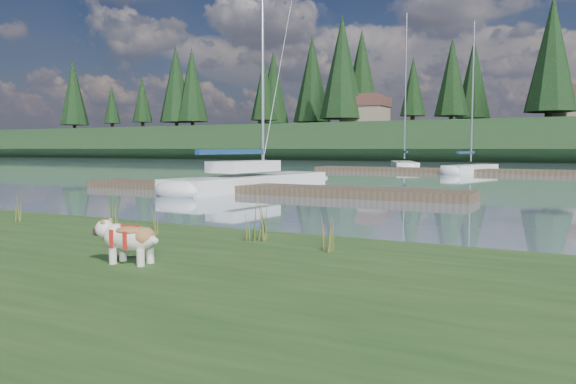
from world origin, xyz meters
The scene contains 21 objects.
ground centered at (0.00, 30.00, 0.00)m, with size 200.00×200.00×0.00m, color #7D94A7.
ridge centered at (0.00, 73.00, 2.50)m, with size 200.00×20.00×5.00m, color #1B341A.
bulldog centered at (2.40, -4.48, 0.66)m, with size 0.84×0.41×0.49m.
sailboat_main centered at (-5.11, 11.25, 0.42)m, with size 2.82×10.25×14.42m.
dock_near centered at (-4.00, 9.00, 0.15)m, with size 16.00×2.00×0.30m, color #4C3D2C.
dock_far centered at (2.00, 30.00, 0.15)m, with size 26.00×2.20×0.30m, color #4C3D2C.
sailboat_bg_1 centered at (-6.63, 37.46, 0.33)m, with size 4.69×8.75×12.91m.
sailboat_bg_2 centered at (0.33, 30.60, 0.33)m, with size 3.01×6.86×10.27m.
weed_0 centered at (0.46, -2.77, 0.65)m, with size 0.17×0.14×0.71m.
weed_1 centered at (1.17, -2.69, 0.56)m, with size 0.17×0.14×0.50m.
weed_2 centered at (2.94, -2.38, 0.67)m, with size 0.17×0.14×0.76m.
weed_3 centered at (-2.00, -2.67, 0.58)m, with size 0.17×0.14×0.56m.
weed_4 centered at (2.86, -2.47, 0.55)m, with size 0.17×0.14×0.48m.
weed_5 centered at (4.12, -2.70, 0.60)m, with size 0.17×0.14×0.58m.
mud_lip centered at (0.00, -1.60, 0.07)m, with size 60.00×0.50×0.14m, color #33281C.
conifer_0 centered at (-55.00, 67.00, 12.64)m, with size 5.72×5.72×14.15m.
conifer_1 centered at (-40.00, 71.00, 11.28)m, with size 4.40×4.40×11.30m.
conifer_2 centered at (-25.00, 68.00, 13.54)m, with size 6.60×6.60×16.05m.
conifer_3 centered at (-10.00, 72.00, 11.74)m, with size 4.84×4.84×12.25m.
conifer_4 centered at (3.00, 66.00, 13.09)m, with size 6.16×6.16×15.10m.
house_0 centered at (-22.00, 70.00, 7.31)m, with size 6.30×5.30×4.65m.
Camera 1 is at (7.02, -9.29, 1.68)m, focal length 35.00 mm.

